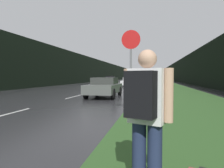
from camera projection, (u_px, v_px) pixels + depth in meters
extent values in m
cube|color=#2D5123|center=(162.00, 84.00, 37.28)|extent=(6.00, 240.00, 0.02)
cube|color=silver|center=(6.00, 114.00, 7.84)|extent=(0.12, 3.00, 0.01)
cube|color=silver|center=(74.00, 97.00, 14.70)|extent=(0.12, 3.00, 0.01)
cube|color=silver|center=(99.00, 90.00, 21.56)|extent=(0.12, 3.00, 0.01)
cube|color=silver|center=(112.00, 87.00, 28.42)|extent=(0.12, 3.00, 0.01)
cube|color=black|center=(87.00, 70.00, 50.49)|extent=(2.00, 140.00, 6.28)
cube|color=black|center=(187.00, 70.00, 45.79)|extent=(2.00, 140.00, 5.73)
cylinder|color=slate|center=(131.00, 84.00, 7.13)|extent=(0.07, 0.07, 2.48)
cylinder|color=#B71414|center=(131.00, 40.00, 7.07)|extent=(0.67, 0.02, 0.67)
cylinder|color=#1E2847|center=(139.00, 158.00, 2.54)|extent=(0.18, 0.18, 0.93)
cylinder|color=#1E2847|center=(155.00, 162.00, 2.44)|extent=(0.18, 0.18, 0.93)
cube|color=white|center=(147.00, 96.00, 2.46)|extent=(0.49, 0.37, 0.67)
sphere|color=tan|center=(147.00, 59.00, 2.44)|extent=(0.23, 0.23, 0.23)
cylinder|color=tan|center=(128.00, 93.00, 2.59)|extent=(0.10, 0.10, 0.63)
cylinder|color=tan|center=(169.00, 95.00, 2.32)|extent=(0.10, 0.10, 0.63)
cube|color=black|center=(140.00, 94.00, 2.27)|extent=(0.38, 0.28, 0.54)
cube|color=#4C514C|center=(104.00, 88.00, 14.47)|extent=(1.94, 4.46, 0.61)
cube|color=#2D302D|center=(105.00, 81.00, 14.66)|extent=(1.65, 2.01, 0.48)
cylinder|color=black|center=(113.00, 94.00, 12.94)|extent=(0.20, 0.71, 0.71)
cylinder|color=black|center=(86.00, 94.00, 13.30)|extent=(0.20, 0.71, 0.71)
cylinder|color=black|center=(120.00, 91.00, 15.65)|extent=(0.20, 0.71, 0.71)
cylinder|color=black|center=(97.00, 91.00, 16.01)|extent=(0.20, 0.71, 0.71)
cube|color=#BCBCBC|center=(128.00, 83.00, 29.34)|extent=(1.73, 4.68, 0.59)
cube|color=slate|center=(129.00, 79.00, 29.55)|extent=(1.47, 2.10, 0.46)
cylinder|color=black|center=(133.00, 85.00, 27.77)|extent=(0.20, 0.63, 0.63)
cylinder|color=black|center=(121.00, 85.00, 28.09)|extent=(0.20, 0.63, 0.63)
cylinder|color=black|center=(135.00, 84.00, 30.61)|extent=(0.20, 0.63, 0.63)
cylinder|color=black|center=(124.00, 84.00, 30.93)|extent=(0.20, 0.63, 0.63)
cube|color=black|center=(111.00, 80.00, 38.96)|extent=(1.73, 4.42, 0.74)
cube|color=black|center=(111.00, 77.00, 38.72)|extent=(1.47, 1.99, 0.51)
cylinder|color=black|center=(108.00, 82.00, 40.48)|extent=(0.20, 0.72, 0.72)
cylinder|color=black|center=(116.00, 82.00, 40.16)|extent=(0.20, 0.72, 0.72)
cylinder|color=black|center=(105.00, 82.00, 37.80)|extent=(0.20, 0.72, 0.72)
cylinder|color=black|center=(114.00, 82.00, 37.47)|extent=(0.20, 0.72, 0.72)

